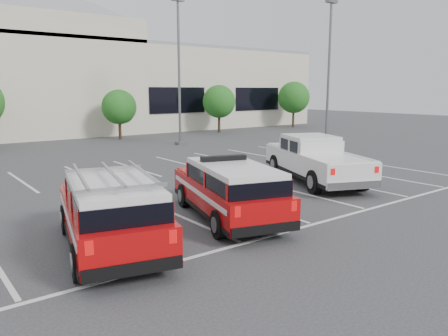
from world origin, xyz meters
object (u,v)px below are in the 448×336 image
object	(u,v)px
light_pole_right	(329,73)
ladder_suv	(112,218)
white_pickup	(315,164)
tree_far_right	(294,99)
light_pole_mid	(179,72)
tree_right	(220,103)
convention_building	(23,81)
fire_chief_suv	(229,194)
tree_mid_right	(120,108)

from	to	relation	value
light_pole_right	ladder_suv	size ratio (longest dim) A/B	1.85
white_pickup	ladder_suv	xyz separation A→B (m)	(-10.36, -2.53, 0.03)
tree_far_right	light_pole_mid	xyz separation A→B (m)	(-18.09, -6.05, 2.14)
tree_right	light_pole_mid	xyz separation A→B (m)	(-8.09, -6.05, 2.41)
convention_building	light_pole_right	distance (m)	26.99
light_pole_mid	fire_chief_suv	distance (m)	19.43
white_pickup	ladder_suv	bearing A→B (deg)	-143.23
convention_building	light_pole_mid	size ratio (longest dim) A/B	5.86
fire_chief_suv	light_pole_mid	bearing A→B (deg)	79.44
light_pole_mid	convention_building	bearing A→B (deg)	113.26
tree_mid_right	ladder_suv	xyz separation A→B (m)	(-10.67, -23.26, -1.68)
convention_building	white_pickup	bearing A→B (deg)	-81.43
light_pole_right	white_pickup	xyz separation A→B (m)	(-11.21, -8.68, -4.40)
light_pole_right	ladder_suv	bearing A→B (deg)	-152.53
fire_chief_suv	white_pickup	size ratio (longest dim) A/B	0.85
tree_mid_right	white_pickup	size ratio (longest dim) A/B	0.59
light_pole_right	fire_chief_suv	size ratio (longest dim) A/B	1.78
tree_right	fire_chief_suv	bearing A→B (deg)	-126.13
tree_far_right	light_pole_right	size ratio (longest dim) A/B	0.47
tree_mid_right	tree_right	bearing A→B (deg)	0.00
light_pole_right	ladder_suv	world-z (taller)	light_pole_right
tree_mid_right	white_pickup	xyz separation A→B (m)	(-0.31, -20.73, -1.72)
ladder_suv	light_pole_mid	bearing A→B (deg)	67.50
convention_building	ladder_suv	bearing A→B (deg)	-99.88
convention_building	light_pole_mid	bearing A→B (deg)	-66.74
tree_far_right	ladder_suv	size ratio (longest dim) A/B	0.88
light_pole_right	fire_chief_suv	bearing A→B (deg)	-148.39
light_pole_mid	white_pickup	size ratio (longest dim) A/B	1.51
light_pole_mid	fire_chief_suv	world-z (taller)	light_pole_mid
tree_far_right	light_pole_right	xyz separation A→B (m)	(-9.09, -12.05, 2.14)
tree_mid_right	light_pole_right	distance (m)	16.47
light_pole_mid	tree_mid_right	bearing A→B (deg)	107.52
light_pole_mid	ladder_suv	bearing A→B (deg)	-126.15
fire_chief_suv	ladder_suv	size ratio (longest dim) A/B	1.04
tree_right	light_pole_mid	bearing A→B (deg)	-143.23
fire_chief_suv	white_pickup	xyz separation A→B (m)	(6.41, 2.16, 0.00)
tree_mid_right	tree_far_right	bearing A→B (deg)	0.00
white_pickup	fire_chief_suv	bearing A→B (deg)	-138.34
fire_chief_suv	ladder_suv	world-z (taller)	ladder_suv
light_pole_mid	light_pole_right	distance (m)	10.82
convention_building	ladder_suv	world-z (taller)	convention_building
convention_building	tree_mid_right	size ratio (longest dim) A/B	15.04
light_pole_mid	fire_chief_suv	xyz separation A→B (m)	(-8.62, -16.84, -4.41)
tree_mid_right	light_pole_right	size ratio (longest dim) A/B	0.39
convention_building	tree_far_right	size ratio (longest dim) A/B	12.38
tree_right	tree_far_right	bearing A→B (deg)	0.00
light_pole_mid	fire_chief_suv	bearing A→B (deg)	-117.10
tree_right	light_pole_mid	world-z (taller)	light_pole_mid
light_pole_mid	white_pickup	distance (m)	15.49
convention_building	white_pickup	world-z (taller)	convention_building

